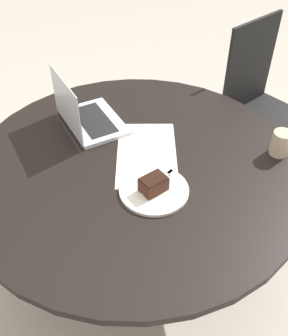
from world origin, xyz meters
The scene contains 9 objects.
ground_plane centered at (0.00, 0.00, 0.00)m, with size 12.00×12.00×0.00m, color #B7AD9E.
dining_table centered at (0.00, 0.00, 0.57)m, with size 1.31×1.31×0.71m.
chair centered at (0.49, -0.85, 0.50)m, with size 0.56×0.56×0.97m.
paper_document centered at (0.03, -0.06, 0.71)m, with size 0.45×0.33×0.00m.
plate centered at (-0.18, -0.03, 0.71)m, with size 0.25×0.25×0.01m.
cake_slice centered at (-0.18, -0.02, 0.75)m, with size 0.10×0.11×0.06m.
fork centered at (-0.14, -0.07, 0.72)m, with size 0.11×0.15×0.00m.
coffee_glass centered at (-0.10, -0.57, 0.76)m, with size 0.08×0.08×0.10m.
laptop centered at (0.29, 0.14, 0.75)m, with size 0.35×0.29×0.25m.
Camera 1 is at (-1.13, 0.27, 1.71)m, focal length 42.00 mm.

